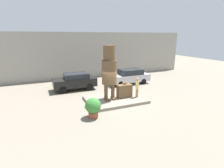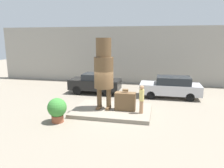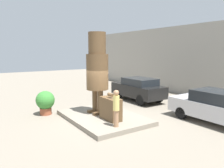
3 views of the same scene
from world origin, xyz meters
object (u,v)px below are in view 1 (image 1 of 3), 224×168
at_px(planter_pot, 93,107).
at_px(parked_car_silver, 129,76).
at_px(statue_figure, 109,69).
at_px(giant_suitcase, 124,91).
at_px(parked_car_black, 75,81).
at_px(tourist, 137,87).

bearing_deg(planter_pot, parked_car_silver, 46.76).
distance_m(statue_figure, giant_suitcase, 2.32).
relative_size(statue_figure, giant_suitcase, 3.25).
distance_m(statue_figure, parked_car_black, 5.04).
distance_m(tourist, parked_car_silver, 5.02).
height_order(statue_figure, tourist, statue_figure).
distance_m(giant_suitcase, tourist, 1.10).
xyz_separation_m(parked_car_black, parked_car_silver, (5.90, -0.05, -0.04)).
bearing_deg(parked_car_silver, parked_car_black, -0.45).
relative_size(tourist, parked_car_silver, 0.37).
height_order(giant_suitcase, tourist, tourist).
xyz_separation_m(giant_suitcase, parked_car_black, (-3.13, 4.38, 0.12)).
height_order(statue_figure, planter_pot, statue_figure).
xyz_separation_m(statue_figure, parked_car_silver, (4.07, 4.29, -1.84)).
relative_size(giant_suitcase, tourist, 0.80).
bearing_deg(giant_suitcase, planter_pot, -147.24).
distance_m(giant_suitcase, planter_pot, 3.93).
bearing_deg(tourist, parked_car_black, 131.02).
bearing_deg(tourist, parked_car_silver, 69.10).
distance_m(parked_car_silver, planter_pot, 8.86).
bearing_deg(parked_car_silver, planter_pot, 46.76).
distance_m(parked_car_black, planter_pot, 6.51).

